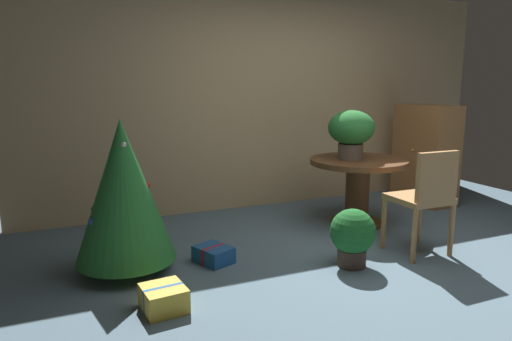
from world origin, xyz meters
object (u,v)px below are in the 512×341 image
wooden_chair_near (425,195)px  holiday_tree (124,191)px  potted_plant (353,235)px  gift_box_gold (164,298)px  flower_vase (351,130)px  gift_box_blue (214,254)px  wooden_cabinet (425,154)px  round_dining_table (358,180)px

wooden_chair_near → holiday_tree: size_ratio=0.76×
potted_plant → gift_box_gold: bearing=-175.3°
flower_vase → gift_box_blue: size_ratio=1.37×
wooden_chair_near → gift_box_gold: (-2.29, -0.09, -0.46)m
wooden_chair_near → potted_plant: (-0.71, 0.03, -0.27)m
gift_box_gold → wooden_cabinet: wooden_cabinet is taller
flower_vase → holiday_tree: size_ratio=0.42×
wooden_chair_near → holiday_tree: bearing=164.5°
gift_box_gold → wooden_cabinet: 3.95m
round_dining_table → potted_plant: 1.19m
gift_box_gold → round_dining_table: bearing=24.8°
wooden_cabinet → holiday_tree: bearing=-168.9°
wooden_chair_near → gift_box_gold: bearing=-177.6°
holiday_tree → wooden_chair_near: bearing=-15.5°
wooden_chair_near → gift_box_blue: 1.88m
wooden_chair_near → potted_plant: 0.76m
gift_box_gold → gift_box_blue: 0.86m
flower_vase → wooden_chair_near: bearing=-85.6°
round_dining_table → gift_box_gold: round_dining_table is taller
round_dining_table → wooden_cabinet: wooden_cabinet is taller
flower_vase → holiday_tree: holiday_tree is taller
holiday_tree → gift_box_gold: holiday_tree is taller
wooden_cabinet → wooden_chair_near: bearing=-133.3°
wooden_chair_near → potted_plant: size_ratio=1.93×
holiday_tree → round_dining_table: bearing=6.9°
flower_vase → potted_plant: size_ratio=1.05×
gift_box_blue → wooden_cabinet: (3.06, 0.85, 0.54)m
gift_box_gold → gift_box_blue: size_ratio=0.84×
round_dining_table → potted_plant: bearing=-127.4°
holiday_tree → gift_box_blue: 0.91m
flower_vase → potted_plant: flower_vase is taller
flower_vase → gift_box_blue: (-1.65, -0.45, -0.94)m
round_dining_table → flower_vase: 0.53m
round_dining_table → gift_box_blue: (-1.73, -0.40, -0.42)m
round_dining_table → wooden_chair_near: (0.00, -0.96, 0.05)m
flower_vase → gift_box_gold: size_ratio=1.64×
gift_box_gold → wooden_chair_near: bearing=2.4°
gift_box_blue → potted_plant: 1.16m
round_dining_table → potted_plant: (-0.71, -0.93, -0.22)m
holiday_tree → wooden_cabinet: 3.81m
gift_box_blue → wooden_cabinet: size_ratio=0.30×
round_dining_table → gift_box_gold: 2.55m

